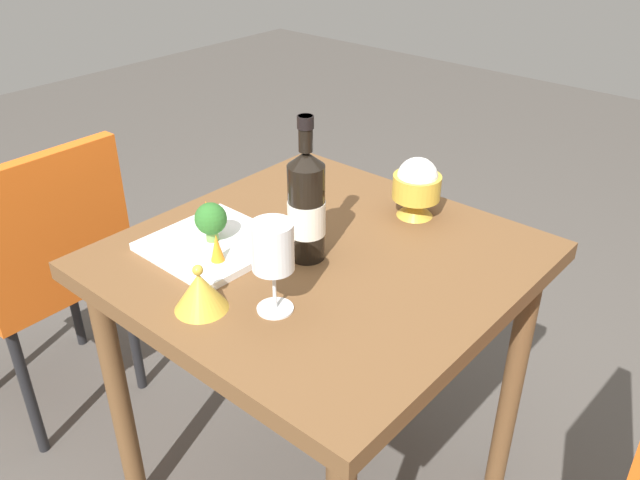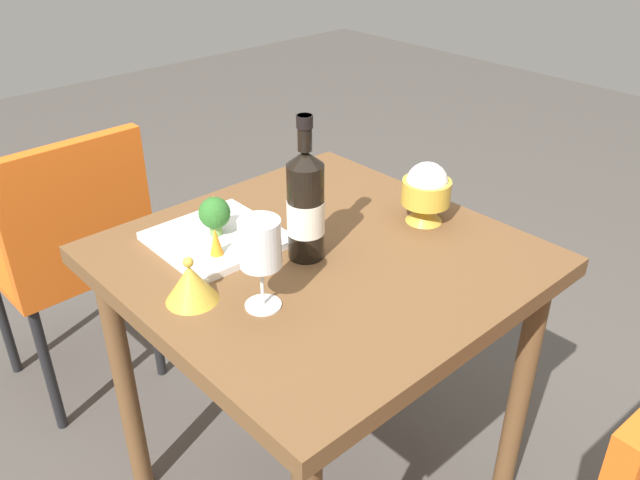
{
  "view_description": "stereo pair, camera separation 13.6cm",
  "coord_description": "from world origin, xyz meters",
  "px_view_note": "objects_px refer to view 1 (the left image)",
  "views": [
    {
      "loc": [
        0.77,
        -0.89,
        1.45
      ],
      "look_at": [
        0.0,
        0.0,
        0.77
      ],
      "focal_mm": 36.72,
      "sensor_mm": 36.0,
      "label": 1
    },
    {
      "loc": [
        0.87,
        -0.79,
        1.45
      ],
      "look_at": [
        0.0,
        0.0,
        0.77
      ],
      "focal_mm": 36.72,
      "sensor_mm": 36.0,
      "label": 2
    }
  ],
  "objects_px": {
    "wine_glass": "(273,249)",
    "carrot_garnish_left": "(207,213)",
    "rice_bowl_lid": "(200,291)",
    "serving_plate": "(214,244)",
    "rice_bowl": "(417,186)",
    "carrot_garnish_right": "(217,248)",
    "broccoli_floret": "(211,220)",
    "wine_bottle": "(306,206)",
    "chair_by_wall": "(48,259)"
  },
  "relations": [
    {
      "from": "serving_plate",
      "to": "carrot_garnish_right",
      "type": "distance_m",
      "value": 0.09
    },
    {
      "from": "serving_plate",
      "to": "rice_bowl_lid",
      "type": "bearing_deg",
      "value": -47.0
    },
    {
      "from": "broccoli_floret",
      "to": "carrot_garnish_left",
      "type": "height_order",
      "value": "broccoli_floret"
    },
    {
      "from": "wine_glass",
      "to": "carrot_garnish_right",
      "type": "distance_m",
      "value": 0.21
    },
    {
      "from": "rice_bowl",
      "to": "carrot_garnish_right",
      "type": "relative_size",
      "value": 2.42
    },
    {
      "from": "chair_by_wall",
      "to": "wine_glass",
      "type": "xyz_separation_m",
      "value": [
        0.83,
        0.03,
        0.34
      ]
    },
    {
      "from": "wine_glass",
      "to": "serving_plate",
      "type": "relative_size",
      "value": 0.7
    },
    {
      "from": "rice_bowl",
      "to": "carrot_garnish_right",
      "type": "bearing_deg",
      "value": -111.19
    },
    {
      "from": "chair_by_wall",
      "to": "rice_bowl_lid",
      "type": "bearing_deg",
      "value": -95.25
    },
    {
      "from": "chair_by_wall",
      "to": "carrot_garnish_right",
      "type": "xyz_separation_m",
      "value": [
        0.64,
        0.06,
        0.26
      ]
    },
    {
      "from": "chair_by_wall",
      "to": "carrot_garnish_right",
      "type": "relative_size",
      "value": 14.52
    },
    {
      "from": "wine_bottle",
      "to": "rice_bowl",
      "type": "relative_size",
      "value": 2.15
    },
    {
      "from": "chair_by_wall",
      "to": "wine_bottle",
      "type": "distance_m",
      "value": 0.85
    },
    {
      "from": "carrot_garnish_left",
      "to": "rice_bowl_lid",
      "type": "bearing_deg",
      "value": -43.03
    },
    {
      "from": "carrot_garnish_left",
      "to": "carrot_garnish_right",
      "type": "distance_m",
      "value": 0.16
    },
    {
      "from": "rice_bowl_lid",
      "to": "carrot_garnish_left",
      "type": "bearing_deg",
      "value": 136.97
    },
    {
      "from": "broccoli_floret",
      "to": "carrot_garnish_left",
      "type": "xyz_separation_m",
      "value": [
        -0.06,
        0.04,
        -0.02
      ]
    },
    {
      "from": "rice_bowl",
      "to": "rice_bowl_lid",
      "type": "xyz_separation_m",
      "value": [
        -0.09,
        -0.56,
        -0.04
      ]
    },
    {
      "from": "chair_by_wall",
      "to": "serving_plate",
      "type": "height_order",
      "value": "chair_by_wall"
    },
    {
      "from": "wine_glass",
      "to": "chair_by_wall",
      "type": "bearing_deg",
      "value": -177.87
    },
    {
      "from": "wine_bottle",
      "to": "wine_glass",
      "type": "height_order",
      "value": "wine_bottle"
    },
    {
      "from": "broccoli_floret",
      "to": "rice_bowl",
      "type": "bearing_deg",
      "value": 58.82
    },
    {
      "from": "rice_bowl",
      "to": "broccoli_floret",
      "type": "bearing_deg",
      "value": -121.18
    },
    {
      "from": "rice_bowl",
      "to": "carrot_garnish_right",
      "type": "xyz_separation_m",
      "value": [
        -0.17,
        -0.45,
        -0.03
      ]
    },
    {
      "from": "wine_glass",
      "to": "rice_bowl",
      "type": "bearing_deg",
      "value": 91.76
    },
    {
      "from": "chair_by_wall",
      "to": "carrot_garnish_right",
      "type": "distance_m",
      "value": 0.69
    },
    {
      "from": "rice_bowl_lid",
      "to": "serving_plate",
      "type": "distance_m",
      "value": 0.22
    },
    {
      "from": "wine_glass",
      "to": "carrot_garnish_left",
      "type": "bearing_deg",
      "value": 160.29
    },
    {
      "from": "wine_bottle",
      "to": "rice_bowl",
      "type": "distance_m",
      "value": 0.31
    },
    {
      "from": "rice_bowl_lid",
      "to": "broccoli_floret",
      "type": "relative_size",
      "value": 1.17
    },
    {
      "from": "wine_bottle",
      "to": "carrot_garnish_left",
      "type": "bearing_deg",
      "value": -165.24
    },
    {
      "from": "wine_glass",
      "to": "carrot_garnish_left",
      "type": "relative_size",
      "value": 3.05
    },
    {
      "from": "wine_bottle",
      "to": "wine_glass",
      "type": "xyz_separation_m",
      "value": [
        0.08,
        -0.18,
        0.01
      ]
    },
    {
      "from": "broccoli_floret",
      "to": "carrot_garnish_right",
      "type": "height_order",
      "value": "broccoli_floret"
    },
    {
      "from": "rice_bowl",
      "to": "serving_plate",
      "type": "height_order",
      "value": "rice_bowl"
    },
    {
      "from": "wine_glass",
      "to": "rice_bowl_lid",
      "type": "relative_size",
      "value": 1.79
    },
    {
      "from": "carrot_garnish_left",
      "to": "serving_plate",
      "type": "bearing_deg",
      "value": -31.61
    },
    {
      "from": "wine_bottle",
      "to": "carrot_garnish_right",
      "type": "height_order",
      "value": "wine_bottle"
    },
    {
      "from": "rice_bowl",
      "to": "carrot_garnish_left",
      "type": "relative_size",
      "value": 2.41
    },
    {
      "from": "rice_bowl",
      "to": "serving_plate",
      "type": "xyz_separation_m",
      "value": [
        -0.24,
        -0.4,
        -0.07
      ]
    },
    {
      "from": "chair_by_wall",
      "to": "broccoli_floret",
      "type": "bearing_deg",
      "value": -80.38
    },
    {
      "from": "serving_plate",
      "to": "broccoli_floret",
      "type": "bearing_deg",
      "value": 160.5
    },
    {
      "from": "chair_by_wall",
      "to": "broccoli_floret",
      "type": "distance_m",
      "value": 0.65
    },
    {
      "from": "rice_bowl",
      "to": "carrot_garnish_left",
      "type": "xyz_separation_m",
      "value": [
        -0.3,
        -0.36,
        -0.03
      ]
    },
    {
      "from": "serving_plate",
      "to": "rice_bowl",
      "type": "bearing_deg",
      "value": 59.38
    },
    {
      "from": "wine_glass",
      "to": "broccoli_floret",
      "type": "height_order",
      "value": "wine_glass"
    },
    {
      "from": "rice_bowl",
      "to": "carrot_garnish_left",
      "type": "height_order",
      "value": "rice_bowl"
    },
    {
      "from": "serving_plate",
      "to": "carrot_garnish_left",
      "type": "xyz_separation_m",
      "value": [
        -0.07,
        0.04,
        0.04
      ]
    },
    {
      "from": "wine_glass",
      "to": "wine_bottle",
      "type": "bearing_deg",
      "value": 114.44
    },
    {
      "from": "rice_bowl",
      "to": "carrot_garnish_right",
      "type": "height_order",
      "value": "rice_bowl"
    }
  ]
}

